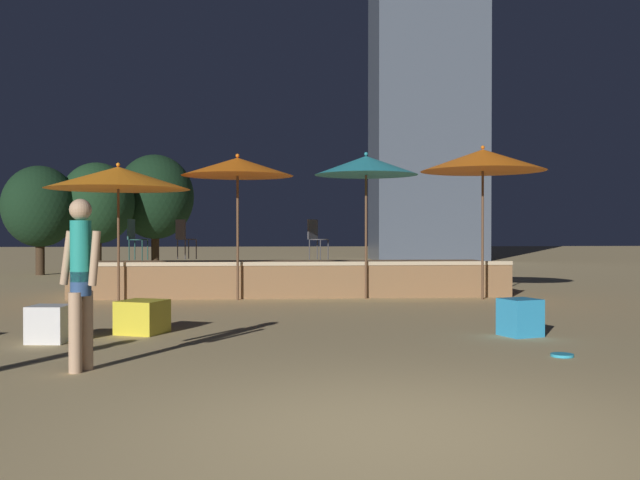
{
  "coord_description": "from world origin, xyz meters",
  "views": [
    {
      "loc": [
        -0.87,
        -4.8,
        1.4
      ],
      "look_at": [
        0.0,
        6.73,
        1.26
      ],
      "focal_mm": 40.0,
      "sensor_mm": 36.0,
      "label": 1
    }
  ],
  "objects_px": {
    "cube_seat_0": "(142,317)",
    "bistro_chair_2": "(316,235)",
    "cube_seat_3": "(49,324)",
    "bistro_chair_0": "(184,235)",
    "patio_umbrella_1": "(483,160)",
    "person_0": "(81,278)",
    "frisbee_disc": "(562,355)",
    "patio_umbrella_0": "(238,167)",
    "background_tree_0": "(40,207)",
    "patio_umbrella_2": "(366,166)",
    "background_tree_1": "(155,197)",
    "patio_umbrella_3": "(118,178)",
    "bistro_chair_1": "(135,235)",
    "cube_seat_2": "(520,317)",
    "background_tree_2": "(97,203)"
  },
  "relations": [
    {
      "from": "cube_seat_0",
      "to": "bistro_chair_1",
      "type": "relative_size",
      "value": 0.82
    },
    {
      "from": "cube_seat_0",
      "to": "background_tree_0",
      "type": "bearing_deg",
      "value": 112.3
    },
    {
      "from": "person_0",
      "to": "patio_umbrella_0",
      "type": "bearing_deg",
      "value": -164.61
    },
    {
      "from": "patio_umbrella_0",
      "to": "cube_seat_3",
      "type": "distance_m",
      "value": 6.31
    },
    {
      "from": "patio_umbrella_1",
      "to": "cube_seat_3",
      "type": "xyz_separation_m",
      "value": [
        -7.16,
        -5.14,
        -2.62
      ]
    },
    {
      "from": "cube_seat_3",
      "to": "background_tree_2",
      "type": "relative_size",
      "value": 0.14
    },
    {
      "from": "patio_umbrella_2",
      "to": "cube_seat_2",
      "type": "bearing_deg",
      "value": -76.25
    },
    {
      "from": "cube_seat_3",
      "to": "bistro_chair_0",
      "type": "relative_size",
      "value": 0.56
    },
    {
      "from": "patio_umbrella_3",
      "to": "bistro_chair_0",
      "type": "xyz_separation_m",
      "value": [
        1.09,
        1.76,
        -1.16
      ]
    },
    {
      "from": "bistro_chair_1",
      "to": "background_tree_0",
      "type": "relative_size",
      "value": 0.26
    },
    {
      "from": "patio_umbrella_1",
      "to": "bistro_chair_0",
      "type": "distance_m",
      "value": 6.78
    },
    {
      "from": "patio_umbrella_1",
      "to": "patio_umbrella_3",
      "type": "relative_size",
      "value": 1.11
    },
    {
      "from": "cube_seat_3",
      "to": "bistro_chair_0",
      "type": "distance_m",
      "value": 7.26
    },
    {
      "from": "person_0",
      "to": "frisbee_disc",
      "type": "relative_size",
      "value": 6.84
    },
    {
      "from": "background_tree_1",
      "to": "frisbee_disc",
      "type": "bearing_deg",
      "value": -68.08
    },
    {
      "from": "patio_umbrella_2",
      "to": "background_tree_1",
      "type": "relative_size",
      "value": 0.74
    },
    {
      "from": "bistro_chair_2",
      "to": "background_tree_2",
      "type": "bearing_deg",
      "value": 79.17
    },
    {
      "from": "patio_umbrella_2",
      "to": "background_tree_2",
      "type": "bearing_deg",
      "value": 129.03
    },
    {
      "from": "person_0",
      "to": "bistro_chair_1",
      "type": "height_order",
      "value": "person_0"
    },
    {
      "from": "cube_seat_0",
      "to": "background_tree_0",
      "type": "distance_m",
      "value": 14.7
    },
    {
      "from": "cube_seat_0",
      "to": "bistro_chair_0",
      "type": "xyz_separation_m",
      "value": [
        -0.18,
        6.42,
        1.08
      ]
    },
    {
      "from": "patio_umbrella_2",
      "to": "patio_umbrella_3",
      "type": "xyz_separation_m",
      "value": [
        -5.03,
        -0.11,
        -0.29
      ]
    },
    {
      "from": "cube_seat_0",
      "to": "bistro_chair_0",
      "type": "relative_size",
      "value": 0.82
    },
    {
      "from": "person_0",
      "to": "bistro_chair_0",
      "type": "distance_m",
      "value": 9.05
    },
    {
      "from": "cube_seat_2",
      "to": "background_tree_1",
      "type": "height_order",
      "value": "background_tree_1"
    },
    {
      "from": "cube_seat_3",
      "to": "background_tree_0",
      "type": "distance_m",
      "value": 15.0
    },
    {
      "from": "patio_umbrella_2",
      "to": "patio_umbrella_1",
      "type": "bearing_deg",
      "value": -8.08
    },
    {
      "from": "background_tree_0",
      "to": "background_tree_2",
      "type": "relative_size",
      "value": 0.95
    },
    {
      "from": "patio_umbrella_2",
      "to": "bistro_chair_2",
      "type": "distance_m",
      "value": 2.18
    },
    {
      "from": "person_0",
      "to": "bistro_chair_0",
      "type": "bearing_deg",
      "value": -154.65
    },
    {
      "from": "cube_seat_0",
      "to": "bistro_chair_2",
      "type": "xyz_separation_m",
      "value": [
        2.8,
        6.1,
        1.08
      ]
    },
    {
      "from": "bistro_chair_1",
      "to": "bistro_chair_0",
      "type": "bearing_deg",
      "value": -54.92
    },
    {
      "from": "cube_seat_0",
      "to": "patio_umbrella_3",
      "type": "bearing_deg",
      "value": 105.22
    },
    {
      "from": "cube_seat_2",
      "to": "patio_umbrella_0",
      "type": "bearing_deg",
      "value": 126.78
    },
    {
      "from": "frisbee_disc",
      "to": "background_tree_1",
      "type": "xyz_separation_m",
      "value": [
        -7.24,
        17.99,
        2.59
      ]
    },
    {
      "from": "patio_umbrella_1",
      "to": "person_0",
      "type": "bearing_deg",
      "value": -131.64
    },
    {
      "from": "frisbee_disc",
      "to": "background_tree_0",
      "type": "distance_m",
      "value": 18.99
    },
    {
      "from": "patio_umbrella_1",
      "to": "background_tree_2",
      "type": "xyz_separation_m",
      "value": [
        -10.04,
        9.8,
        -0.53
      ]
    },
    {
      "from": "bistro_chair_1",
      "to": "patio_umbrella_2",
      "type": "bearing_deg",
      "value": -90.55
    },
    {
      "from": "bistro_chair_1",
      "to": "cube_seat_0",
      "type": "bearing_deg",
      "value": -155.21
    },
    {
      "from": "patio_umbrella_1",
      "to": "background_tree_0",
      "type": "xyz_separation_m",
      "value": [
        -11.65,
        9.04,
        -0.67
      ]
    },
    {
      "from": "patio_umbrella_0",
      "to": "cube_seat_0",
      "type": "distance_m",
      "value": 5.42
    },
    {
      "from": "patio_umbrella_3",
      "to": "cube_seat_0",
      "type": "xyz_separation_m",
      "value": [
        1.27,
        -4.67,
        -2.24
      ]
    },
    {
      "from": "patio_umbrella_0",
      "to": "person_0",
      "type": "relative_size",
      "value": 1.73
    },
    {
      "from": "patio_umbrella_0",
      "to": "patio_umbrella_3",
      "type": "distance_m",
      "value": 2.39
    },
    {
      "from": "cube_seat_0",
      "to": "frisbee_disc",
      "type": "distance_m",
      "value": 5.45
    },
    {
      "from": "cube_seat_0",
      "to": "background_tree_1",
      "type": "height_order",
      "value": "background_tree_1"
    },
    {
      "from": "frisbee_disc",
      "to": "cube_seat_3",
      "type": "bearing_deg",
      "value": 166.11
    },
    {
      "from": "cube_seat_3",
      "to": "background_tree_1",
      "type": "bearing_deg",
      "value": 94.22
    },
    {
      "from": "patio_umbrella_1",
      "to": "bistro_chair_1",
      "type": "relative_size",
      "value": 3.51
    }
  ]
}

